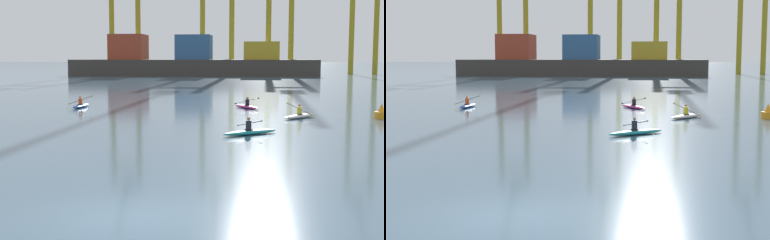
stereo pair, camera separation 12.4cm
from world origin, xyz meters
The scene contains 7 objects.
ground_plane centered at (0.00, 0.00, 0.00)m, with size 800.00×800.00×0.00m, color #425B70.
container_barge centered at (-10.92, 104.09, 2.91)m, with size 51.48×11.48×8.76m.
channel_buoy centered at (11.37, 24.33, 0.36)m, with size 0.90×0.90×1.00m.
kayak_magenta centered at (2.33, 30.41, 0.17)m, with size 2.32×3.20×0.95m.
kayak_white centered at (6.01, 23.85, 0.17)m, with size 2.59×3.03×1.02m.
kayak_blue centered at (-10.98, 29.63, 0.17)m, with size 2.20×3.42×1.03m.
kayak_teal centered at (2.82, 15.47, 0.17)m, with size 3.06×2.55×0.95m.
Camera 2 is at (3.38, -13.63, 4.09)m, focal length 52.09 mm.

